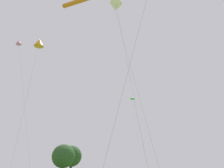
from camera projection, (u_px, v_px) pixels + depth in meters
small_kite_tiny_distant at (117, 11)px, 24.34m from camera, size 4.70×1.75×19.76m
small_kite_delta_white at (39, 43)px, 27.80m from camera, size 1.95×2.59×17.50m
small_kite_bird_shape at (19, 43)px, 30.49m from camera, size 4.55×1.32×18.86m
small_kite_diamond_red at (133, 100)px, 37.78m from camera, size 4.12×1.19×13.78m
tree_shrub_far at (71, 156)px, 71.57m from camera, size 6.46×6.46×10.50m
tree_pine_center at (63, 156)px, 62.96m from camera, size 6.42×6.42×9.82m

